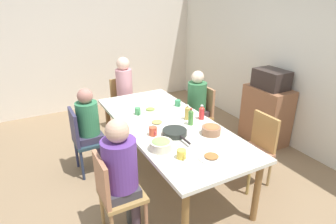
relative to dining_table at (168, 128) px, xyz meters
The scene contains 28 objects.
ground_plane 0.70m from the dining_table, ahead, with size 7.05×7.05×0.00m, color #886F52.
wall_back 2.21m from the dining_table, 90.00° to the left, with size 6.12×0.12×2.60m, color silver.
wall_left 3.06m from the dining_table, behind, with size 0.12×4.37×2.60m, color silver.
dining_table is the anchor object (origin of this frame).
chair_0 1.11m from the dining_table, 56.17° to the left, with size 0.40×0.40×0.90m.
chair_1 1.11m from the dining_table, 56.17° to the right, with size 0.40×0.40×0.90m.
person_1 1.02m from the dining_table, 53.39° to the right, with size 0.32×0.32×1.24m.
chair_2 1.11m from the dining_table, 123.83° to the right, with size 0.40×0.40×0.90m.
person_2 1.02m from the dining_table, 126.72° to the right, with size 0.30×0.30×1.16m.
chair_3 1.61m from the dining_table, behind, with size 0.40×0.40×0.90m.
person_3 1.51m from the dining_table, behind, with size 0.30×0.30×1.30m.
chair_4 1.11m from the dining_table, 123.83° to the left, with size 0.40×0.40×0.90m.
person_4 1.02m from the dining_table, 126.70° to the left, with size 0.30×0.30×1.18m.
plate_0 0.16m from the dining_table, 110.71° to the right, with size 0.23×0.23×0.04m.
plate_1 0.47m from the dining_table, behind, with size 0.22×0.22×0.04m.
plate_2 0.90m from the dining_table, ahead, with size 0.25×0.25×0.04m.
bowl_0 0.63m from the dining_table, 34.95° to the right, with size 0.23×0.23×0.11m.
bowl_1 0.57m from the dining_table, 31.77° to the left, with size 0.21×0.21×0.11m.
serving_pan 0.33m from the dining_table, 14.27° to the right, with size 0.46×0.28×0.06m.
cup_0 0.49m from the dining_table, 152.95° to the right, with size 0.11×0.08×0.09m.
cup_1 0.37m from the dining_table, 56.73° to the right, with size 0.13×0.09×0.10m.
cup_2 0.80m from the dining_table, 18.96° to the right, with size 0.13×0.09×0.09m.
cup_3 0.60m from the dining_table, 138.19° to the left, with size 0.12×0.08×0.09m.
bottle_0 0.47m from the dining_table, 78.77° to the left, with size 0.07×0.07×0.19m.
bottle_1 0.32m from the dining_table, 54.47° to the left, with size 0.06×0.06×0.21m.
bottle_2 0.31m from the dining_table, 88.22° to the left, with size 0.07×0.07×0.19m.
side_cabinet 1.85m from the dining_table, 93.78° to the left, with size 0.70×0.44×0.90m, color #905D3F.
microwave 1.86m from the dining_table, 93.78° to the left, with size 0.48×0.36×0.28m, color #302623.
Camera 1 is at (2.75, -1.48, 2.24)m, focal length 30.25 mm.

